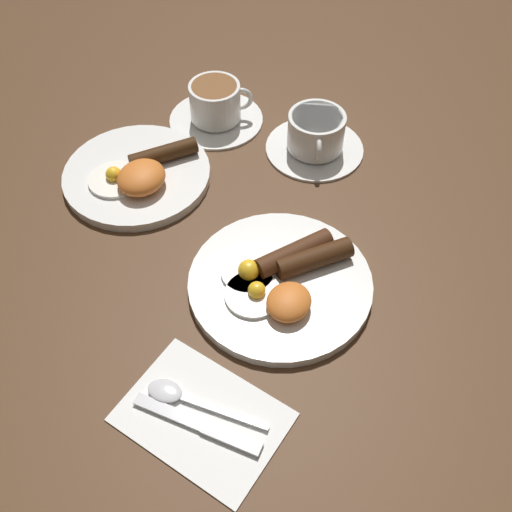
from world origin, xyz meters
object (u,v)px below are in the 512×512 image
object	(u,v)px
knife	(204,427)
spoon	(178,396)
breakfast_plate_far	(138,174)
teacup_far	(216,107)
teacup_near	(316,136)
breakfast_plate_near	(282,281)

from	to	relation	value
knife	spoon	world-z (taller)	spoon
breakfast_plate_far	teacup_far	size ratio (longest dim) A/B	1.43
knife	teacup_near	bearing A→B (deg)	-84.75
breakfast_plate_far	knife	distance (m)	0.44
teacup_near	spoon	size ratio (longest dim) A/B	1.06
breakfast_plate_far	teacup_near	bearing A→B (deg)	-46.69
teacup_far	spoon	bearing A→B (deg)	-153.87
breakfast_plate_far	teacup_near	world-z (taller)	teacup_near
knife	spoon	distance (m)	0.05
teacup_near	knife	size ratio (longest dim) A/B	1.01
knife	spoon	size ratio (longest dim) A/B	1.05
breakfast_plate_near	breakfast_plate_far	world-z (taller)	breakfast_plate_far
breakfast_plate_far	teacup_near	size ratio (longest dim) A/B	1.43
breakfast_plate_near	breakfast_plate_far	bearing A→B (deg)	74.96
breakfast_plate_far	spoon	xyz separation A→B (m)	(-0.29, -0.26, -0.01)
teacup_near	breakfast_plate_near	bearing A→B (deg)	-163.83
breakfast_plate_near	teacup_near	distance (m)	0.29
breakfast_plate_near	knife	distance (m)	0.23
breakfast_plate_near	teacup_near	xyz separation A→B (m)	(0.28, 0.08, 0.02)
breakfast_plate_near	spoon	size ratio (longest dim) A/B	1.63
knife	breakfast_plate_far	bearing A→B (deg)	-50.02
breakfast_plate_far	teacup_far	world-z (taller)	teacup_far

